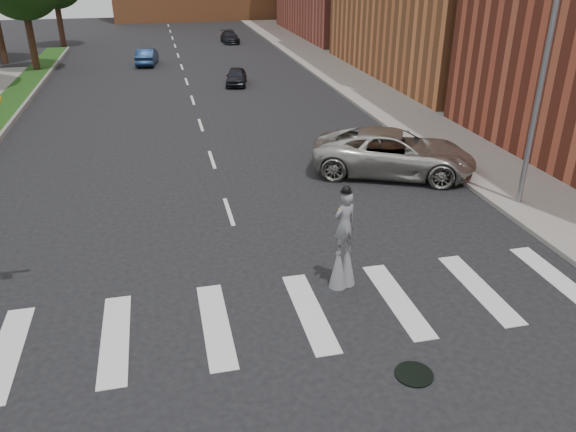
{
  "coord_description": "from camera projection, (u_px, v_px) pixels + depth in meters",
  "views": [
    {
      "loc": [
        -2.18,
        -11.3,
        8.96
      ],
      "look_at": [
        1.29,
        3.62,
        1.7
      ],
      "focal_mm": 35.0,
      "sensor_mm": 36.0,
      "label": 1
    }
  ],
  "objects": [
    {
      "name": "median_curb",
      "position": [
        2.0,
        135.0,
        29.64
      ],
      "size": [
        0.2,
        60.0,
        0.28
      ],
      "primitive_type": "cube",
      "color": "gray",
      "rests_on": "ground"
    },
    {
      "name": "car_near",
      "position": [
        236.0,
        77.0,
        41.1
      ],
      "size": [
        2.1,
        3.78,
        1.22
      ],
      "primitive_type": "imported",
      "rotation": [
        0.0,
        0.0,
        -0.2
      ],
      "color": "black",
      "rests_on": "ground"
    },
    {
      "name": "manhole",
      "position": [
        414.0,
        374.0,
        13.07
      ],
      "size": [
        0.9,
        0.9,
        0.04
      ],
      "primitive_type": "cylinder",
      "color": "black",
      "rests_on": "ground"
    },
    {
      "name": "ground_plane",
      "position": [
        271.0,
        341.0,
        14.23
      ],
      "size": [
        160.0,
        160.0,
        0.0
      ],
      "primitive_type": "plane",
      "color": "black",
      "rests_on": "ground"
    },
    {
      "name": "suv_crossing",
      "position": [
        394.0,
        153.0,
        24.49
      ],
      "size": [
        7.7,
        5.82,
        1.94
      ],
      "primitive_type": "imported",
      "rotation": [
        0.0,
        0.0,
        1.15
      ],
      "color": "#AFADA5",
      "rests_on": "ground"
    },
    {
      "name": "streetlight",
      "position": [
        540.0,
        79.0,
        19.64
      ],
      "size": [
        2.05,
        0.2,
        9.0
      ],
      "color": "slate",
      "rests_on": "ground"
    },
    {
      "name": "car_mid",
      "position": [
        147.0,
        57.0,
        48.29
      ],
      "size": [
        2.03,
        4.4,
        1.4
      ],
      "primitive_type": "imported",
      "rotation": [
        0.0,
        0.0,
        3.01
      ],
      "color": "navy",
      "rests_on": "ground"
    },
    {
      "name": "sidewalk_right",
      "position": [
        376.0,
        92.0,
        38.75
      ],
      "size": [
        5.0,
        90.0,
        0.18
      ],
      "primitive_type": "cube",
      "color": "gray",
      "rests_on": "ground"
    },
    {
      "name": "stilt_performer",
      "position": [
        344.0,
        246.0,
        16.06
      ],
      "size": [
        0.82,
        0.66,
        3.17
      ],
      "rotation": [
        0.0,
        0.0,
        3.47
      ],
      "color": "#351F15",
      "rests_on": "ground"
    },
    {
      "name": "car_far",
      "position": [
        230.0,
        37.0,
        59.99
      ],
      "size": [
        1.77,
        4.07,
        1.17
      ],
      "primitive_type": "imported",
      "rotation": [
        0.0,
        0.0,
        0.03
      ],
      "color": "black",
      "rests_on": "ground"
    }
  ]
}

